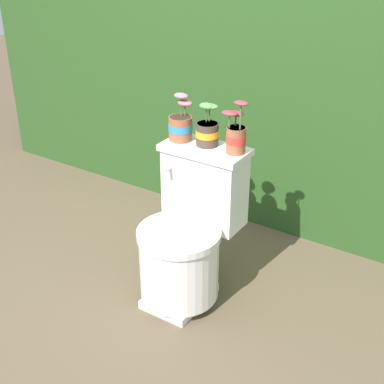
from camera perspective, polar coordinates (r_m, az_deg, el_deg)
ground_plane at (r=2.79m, az=-3.43°, el=-11.01°), size 12.00×12.00×0.00m
hedge_backdrop at (r=3.38m, az=9.01°, el=12.47°), size 4.10×0.69×1.75m
toilet at (r=2.62m, az=-0.43°, el=-4.82°), size 0.42×0.54×0.76m
potted_plant_left at (r=2.60m, az=-1.21°, el=7.19°), size 0.12×0.12×0.23m
potted_plant_midleft at (r=2.54m, az=1.65°, el=6.63°), size 0.11×0.12×0.20m
potted_plant_middle at (r=2.45m, az=4.71°, el=6.08°), size 0.12×0.10×0.26m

